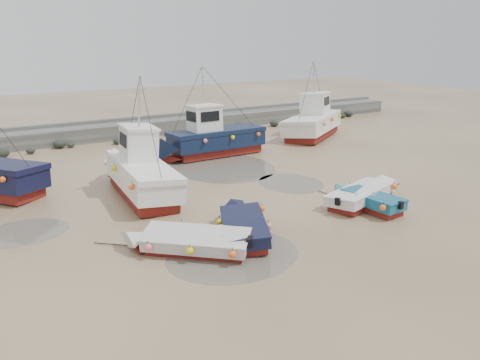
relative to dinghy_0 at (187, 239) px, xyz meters
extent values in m
plane|color=tan|center=(4.37, 0.91, -0.54)|extent=(120.00, 120.00, 0.00)
cube|color=slate|center=(4.37, 22.91, 0.06)|extent=(60.00, 2.20, 1.20)
cube|color=slate|center=(4.37, 24.12, 0.79)|extent=(60.00, 0.60, 0.25)
ellipsoid|color=black|center=(9.47, 19.94, -0.25)|extent=(0.84, 0.86, 0.51)
ellipsoid|color=black|center=(12.16, 21.47, -0.20)|extent=(0.98, 1.07, 0.72)
ellipsoid|color=black|center=(18.53, 20.45, -0.27)|extent=(0.78, 0.90, 0.59)
ellipsoid|color=black|center=(27.40, 20.71, -0.30)|extent=(0.68, 0.72, 0.52)
ellipsoid|color=black|center=(23.29, 20.18, -0.33)|extent=(0.60, 0.70, 0.31)
ellipsoid|color=black|center=(-0.71, 21.37, -0.19)|extent=(0.99, 0.80, 0.58)
ellipsoid|color=black|center=(16.56, 20.68, -0.35)|extent=(0.54, 0.46, 0.30)
ellipsoid|color=black|center=(14.05, 20.88, -0.32)|extent=(0.61, 0.47, 0.46)
ellipsoid|color=black|center=(28.65, 21.06, -0.22)|extent=(0.92, 0.97, 0.58)
ellipsoid|color=black|center=(0.06, 21.18, -0.32)|extent=(0.61, 0.53, 0.32)
ellipsoid|color=black|center=(15.36, 21.51, -0.30)|extent=(0.67, 0.55, 0.43)
ellipsoid|color=black|center=(-4.81, 20.25, -0.16)|extent=(1.09, 0.88, 0.72)
ellipsoid|color=black|center=(-2.88, 20.56, -0.31)|extent=(0.65, 0.60, 0.37)
ellipsoid|color=black|center=(13.83, 20.30, -0.23)|extent=(0.88, 0.64, 0.62)
ellipsoid|color=black|center=(3.44, 20.51, -0.32)|extent=(0.64, 0.62, 0.48)
ellipsoid|color=black|center=(12.21, 21.33, -0.35)|extent=(0.55, 0.45, 0.29)
cylinder|color=#615A4F|center=(1.38, -1.14, -0.54)|extent=(5.34, 5.34, 0.01)
cylinder|color=#615A4F|center=(8.97, 5.17, -0.54)|extent=(3.61, 3.61, 0.01)
cylinder|color=#615A4F|center=(-5.32, 5.41, -0.54)|extent=(3.86, 3.86, 0.01)
cylinder|color=#615A4F|center=(7.27, 10.31, -0.54)|extent=(6.57, 6.57, 0.01)
cube|color=maroon|center=(0.28, -0.24, -0.39)|extent=(3.70, 3.47, 0.30)
cube|color=beige|center=(0.28, -0.24, -0.01)|extent=(4.05, 3.83, 0.45)
pyramid|color=beige|center=(-1.51, 1.34, 0.44)|extent=(1.53, 1.60, 0.90)
cube|color=brown|center=(0.28, -0.24, 0.15)|extent=(3.37, 3.17, 0.10)
cube|color=beige|center=(0.28, -0.24, 0.24)|extent=(4.16, 3.93, 0.07)
cube|color=black|center=(1.88, -1.65, 0.16)|extent=(0.28, 0.28, 0.35)
cylinder|color=black|center=(-2.23, 1.98, -0.51)|extent=(1.53, 1.35, 0.04)
sphere|color=orange|center=(0.92, -1.97, 0.09)|extent=(0.30, 0.30, 0.30)
sphere|color=orange|center=(1.46, -0.12, 0.09)|extent=(0.30, 0.30, 0.30)
sphere|color=orange|center=(-0.30, -0.89, 0.09)|extent=(0.30, 0.30, 0.30)
sphere|color=orange|center=(0.25, 0.95, 0.09)|extent=(0.30, 0.30, 0.30)
sphere|color=orange|center=(-1.51, 0.18, 0.09)|extent=(0.30, 0.30, 0.30)
cube|color=maroon|center=(2.59, -0.09, -0.39)|extent=(2.88, 3.88, 0.30)
cube|color=black|center=(2.59, -0.09, -0.01)|extent=(3.22, 4.23, 0.45)
pyramid|color=black|center=(3.58, 1.97, 0.44)|extent=(1.85, 1.38, 0.90)
cube|color=brown|center=(2.59, -0.09, 0.15)|extent=(2.65, 3.53, 0.10)
cube|color=black|center=(2.59, -0.09, 0.24)|extent=(3.32, 4.34, 0.07)
cube|color=black|center=(1.71, -1.92, 0.16)|extent=(0.28, 0.26, 0.35)
cylinder|color=black|center=(3.98, 2.81, -0.51)|extent=(0.90, 1.82, 0.04)
sphere|color=orange|center=(1.04, -1.06, 0.09)|extent=(0.30, 0.30, 0.30)
sphere|color=orange|center=(3.24, -0.98, 0.09)|extent=(0.30, 0.30, 0.30)
sphere|color=orange|center=(1.93, 0.79, 0.09)|extent=(0.30, 0.30, 0.30)
sphere|color=orange|center=(4.13, 0.87, 0.09)|extent=(0.30, 0.30, 0.30)
cube|color=maroon|center=(9.65, -0.48, -0.39)|extent=(1.41, 2.85, 0.30)
cube|color=#145674|center=(9.65, -0.48, -0.01)|extent=(1.63, 3.07, 0.45)
pyramid|color=#145674|center=(9.48, 1.34, 0.44)|extent=(1.42, 0.84, 0.90)
cube|color=brown|center=(9.65, -0.48, 0.15)|extent=(1.31, 2.58, 0.10)
cube|color=#145674|center=(9.65, -0.48, 0.24)|extent=(1.69, 3.15, 0.07)
cube|color=black|center=(9.80, -2.02, 0.16)|extent=(0.24, 0.20, 0.35)
cylinder|color=black|center=(9.40, 2.16, -0.51)|extent=(0.23, 1.99, 0.04)
sphere|color=orange|center=(8.97, -1.73, 0.09)|extent=(0.30, 0.30, 0.30)
sphere|color=orange|center=(10.48, -0.79, 0.09)|extent=(0.30, 0.30, 0.30)
sphere|color=orange|center=(8.82, -0.16, 0.09)|extent=(0.30, 0.30, 0.30)
sphere|color=orange|center=(10.33, 0.77, 0.09)|extent=(0.30, 0.30, 0.30)
cube|color=maroon|center=(9.85, 0.45, -0.39)|extent=(4.25, 2.50, 0.30)
cube|color=silver|center=(9.85, 0.45, -0.01)|extent=(4.60, 2.83, 0.45)
pyramid|color=silver|center=(12.25, 1.16, 0.44)|extent=(1.16, 1.81, 0.90)
cube|color=brown|center=(9.85, 0.45, 0.15)|extent=(3.85, 2.31, 0.10)
cube|color=silver|center=(9.85, 0.45, 0.24)|extent=(4.72, 2.92, 0.07)
cube|color=black|center=(7.69, -0.19, 0.16)|extent=(0.23, 0.26, 0.35)
cylinder|color=black|center=(13.20, 1.44, -0.51)|extent=(1.93, 0.60, 0.04)
sphere|color=orange|center=(7.93, 0.89, 0.09)|extent=(0.30, 0.30, 0.30)
sphere|color=orange|center=(9.57, -0.63, 0.09)|extent=(0.30, 0.30, 0.30)
sphere|color=orange|center=(10.13, 1.53, 0.09)|extent=(0.30, 0.30, 0.30)
sphere|color=orange|center=(11.76, 0.01, 0.09)|extent=(0.30, 0.30, 0.30)
sphere|color=#F26F7C|center=(-5.66, 9.00, 0.84)|extent=(0.30, 0.30, 0.30)
sphere|color=#F26F7C|center=(-4.18, 11.30, 0.84)|extent=(0.30, 0.30, 0.30)
sphere|color=#F26F7C|center=(-5.28, 12.68, 0.84)|extent=(0.30, 0.30, 0.30)
cube|color=maroon|center=(0.71, 7.19, -0.26)|extent=(2.40, 6.41, 0.55)
cube|color=white|center=(0.71, 7.19, 0.49)|extent=(2.78, 6.89, 0.95)
pyramid|color=white|center=(0.98, 11.10, 1.19)|extent=(2.40, 1.58, 1.40)
cube|color=brown|center=(0.71, 7.19, 1.00)|extent=(2.67, 6.73, 0.08)
cube|color=white|center=(0.71, 7.19, 1.14)|extent=(2.83, 7.04, 0.30)
cube|color=white|center=(0.77, 8.10, 2.11)|extent=(1.75, 2.11, 1.70)
cube|color=white|center=(0.77, 8.10, 3.02)|extent=(1.89, 2.28, 0.12)
cube|color=black|center=(0.84, 9.12, 2.37)|extent=(1.37, 0.15, 0.68)
cylinder|color=#B7B7B2|center=(0.77, 8.10, 4.38)|extent=(0.10, 0.10, 2.60)
cylinder|color=black|center=(1.06, 12.20, -0.51)|extent=(0.26, 3.00, 0.05)
sphere|color=#F26F7C|center=(-0.75, 4.60, 0.84)|extent=(0.30, 0.30, 0.30)
sphere|color=#F26F7C|center=(1.91, 6.20, 0.84)|extent=(0.30, 0.30, 0.30)
sphere|color=#F26F7C|center=(-0.50, 8.17, 0.84)|extent=(0.30, 0.30, 0.30)
sphere|color=#F26F7C|center=(2.17, 9.77, 0.84)|extent=(0.30, 0.30, 0.30)
cube|color=maroon|center=(8.53, 13.29, -0.26)|extent=(6.30, 2.14, 0.55)
cube|color=#0E1A35|center=(8.53, 13.29, 0.49)|extent=(6.76, 2.51, 0.95)
pyramid|color=#0E1A35|center=(4.61, 13.25, 1.19)|extent=(1.45, 2.45, 1.40)
cube|color=brown|center=(8.53, 13.29, 1.00)|extent=(6.60, 2.41, 0.08)
cube|color=#0E1A35|center=(8.53, 13.29, 1.14)|extent=(6.91, 2.56, 0.30)
cube|color=white|center=(7.61, 13.28, 2.11)|extent=(2.02, 1.73, 1.70)
cube|color=white|center=(7.61, 13.28, 3.02)|extent=(2.18, 1.87, 0.12)
cube|color=black|center=(6.59, 13.27, 2.37)|extent=(0.07, 1.45, 0.68)
cylinder|color=#B7B7B2|center=(7.61, 13.28, 4.38)|extent=(0.10, 0.10, 2.60)
cylinder|color=black|center=(3.50, 13.24, -0.51)|extent=(3.00, 0.08, 0.05)
sphere|color=#F26F7C|center=(11.22, 11.98, 0.84)|extent=(0.30, 0.30, 0.30)
sphere|color=#F26F7C|center=(10.12, 14.65, 0.84)|extent=(0.30, 0.30, 0.30)
sphere|color=#F26F7C|center=(9.08, 11.96, 0.84)|extent=(0.30, 0.30, 0.30)
sphere|color=#F26F7C|center=(7.98, 14.63, 0.84)|extent=(0.30, 0.30, 0.30)
sphere|color=#F26F7C|center=(6.94, 11.94, 0.84)|extent=(0.30, 0.30, 0.30)
sphere|color=#F26F7C|center=(5.84, 14.61, 0.84)|extent=(0.30, 0.30, 0.30)
cube|color=maroon|center=(18.37, 14.57, -0.26)|extent=(6.85, 5.58, 0.55)
cube|color=white|center=(18.37, 14.57, 0.49)|extent=(7.49, 6.21, 0.95)
pyramid|color=white|center=(21.79, 16.72, 1.19)|extent=(2.77, 3.25, 1.40)
cube|color=brown|center=(18.37, 14.57, 1.00)|extent=(7.29, 6.03, 0.08)
cube|color=white|center=(18.37, 14.57, 1.14)|extent=(7.65, 6.35, 0.30)
cube|color=white|center=(19.17, 15.07, 2.11)|extent=(2.79, 2.81, 1.70)
cube|color=white|center=(19.17, 15.07, 3.02)|extent=(3.01, 3.03, 0.12)
cube|color=black|center=(20.04, 15.62, 2.37)|extent=(0.97, 1.51, 0.68)
cylinder|color=#B7B7B2|center=(19.17, 15.07, 4.38)|extent=(0.10, 0.10, 2.60)
cylinder|color=black|center=(22.75, 17.32, -0.51)|extent=(2.57, 1.64, 0.05)
sphere|color=#F26F7C|center=(15.16, 14.43, 0.84)|extent=(0.30, 0.30, 0.30)
sphere|color=#F26F7C|center=(17.80, 12.33, 0.84)|extent=(0.30, 0.30, 0.30)
sphere|color=#F26F7C|center=(17.05, 15.62, 0.84)|extent=(0.30, 0.30, 0.30)
sphere|color=#F26F7C|center=(19.68, 13.52, 0.84)|extent=(0.30, 0.30, 0.30)
sphere|color=#F26F7C|center=(18.93, 16.80, 0.84)|extent=(0.30, 0.30, 0.30)
sphere|color=#F26F7C|center=(21.57, 14.70, 0.84)|extent=(0.30, 0.30, 0.30)
imported|color=#1A1E3A|center=(1.30, 7.33, -0.54)|extent=(0.74, 0.66, 1.71)
camera|label=1|loc=(-6.93, -15.45, 7.56)|focal=35.00mm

